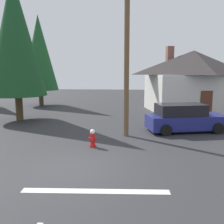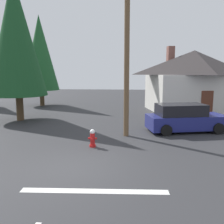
{
  "view_description": "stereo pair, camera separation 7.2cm",
  "coord_description": "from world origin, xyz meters",
  "views": [
    {
      "loc": [
        2.03,
        -8.65,
        3.52
      ],
      "look_at": [
        1.02,
        3.75,
        1.48
      ],
      "focal_mm": 39.8,
      "sensor_mm": 36.0,
      "label": 1
    },
    {
      "loc": [
        2.11,
        -8.64,
        3.52
      ],
      "look_at": [
        1.02,
        3.75,
        1.48
      ],
      "focal_mm": 39.8,
      "sensor_mm": 36.0,
      "label": 2
    }
  ],
  "objects": [
    {
      "name": "ground_plane",
      "position": [
        0.0,
        0.0,
        -0.05
      ],
      "size": [
        80.0,
        80.0,
        0.1
      ],
      "primitive_type": "cube",
      "color": "#2D2D30"
    },
    {
      "name": "lane_stop_bar",
      "position": [
        0.98,
        -1.81,
        0.0
      ],
      "size": [
        4.42,
        0.54,
        0.01
      ],
      "primitive_type": "cube",
      "rotation": [
        0.0,
        0.0,
        0.05
      ],
      "color": "silver",
      "rests_on": "ground"
    },
    {
      "name": "fire_hydrant",
      "position": [
        0.2,
        2.55,
        0.42
      ],
      "size": [
        0.43,
        0.37,
        0.85
      ],
      "color": "red",
      "rests_on": "ground"
    },
    {
      "name": "utility_pole",
      "position": [
        1.72,
        4.73,
        4.14
      ],
      "size": [
        1.6,
        0.28,
        7.93
      ],
      "color": "brown",
      "rests_on": "ground"
    },
    {
      "name": "house",
      "position": [
        7.4,
        14.27,
        2.78
      ],
      "size": [
        9.0,
        7.28,
        5.77
      ],
      "color": "beige",
      "rests_on": "ground"
    },
    {
      "name": "parked_car",
      "position": [
        5.12,
        6.07,
        0.78
      ],
      "size": [
        4.83,
        2.8,
        1.64
      ],
      "color": "navy",
      "rests_on": "ground"
    },
    {
      "name": "pine_tree_tall_left",
      "position": [
        -6.12,
        8.53,
        5.93
      ],
      "size": [
        4.03,
        4.03,
        10.08
      ],
      "color": "#4C3823",
      "rests_on": "ground"
    },
    {
      "name": "pine_tree_mid_left",
      "position": [
        -7.38,
        16.3,
        5.34
      ],
      "size": [
        3.63,
        3.63,
        9.08
      ],
      "color": "#4C3823",
      "rests_on": "ground"
    }
  ]
}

